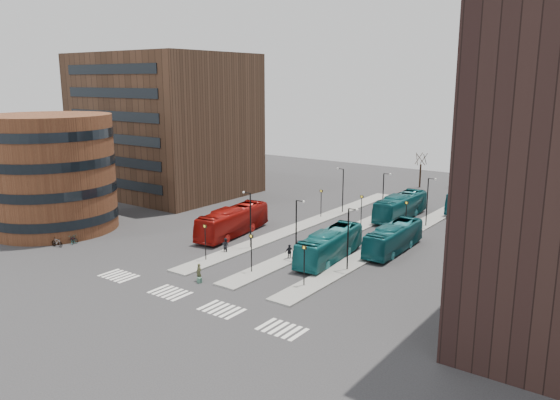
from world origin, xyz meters
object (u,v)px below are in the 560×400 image
Objects in this scene: red_bus at (233,221)px; bicycle_near at (70,239)px; bicycle_mid at (57,242)px; bicycle_far at (71,239)px; commuter_a at (226,245)px; suitcase at (199,280)px; teal_bus_a at (330,245)px; commuter_b at (289,252)px; traveller at (199,272)px; commuter_c at (299,248)px; teal_bus_d at (472,198)px; teal_bus_b at (401,206)px; teal_bus_c at (394,238)px.

red_bus reaches higher than bicycle_near.
bicycle_far is at bearing -8.99° from bicycle_mid.
bicycle_mid is (-16.41, -9.42, -0.32)m from commuter_a.
red_bus is (-7.90, 13.70, 1.41)m from suitcase.
commuter_b is at bearing -150.66° from teal_bus_a.
bicycle_far is at bearing 12.84° from bicycle_near.
traveller is 20.09m from bicycle_near.
commuter_c is (2.88, 11.82, 0.60)m from suitcase.
bicycle_near is (-23.31, -11.56, -0.35)m from commuter_c.
red_bus is 14.05m from teal_bus_a.
teal_bus_d is 7.14× the size of bicycle_far.
teal_bus_a is 6.62× the size of commuter_c.
teal_bus_d reaches higher than commuter_c.
bicycle_mid is at bearing -127.03° from teal_bus_b.
bicycle_mid is at bearing -123.41° from teal_bus_d.
red_bus is 6.72× the size of bicycle_far.
teal_bus_d is (11.07, 42.86, 1.52)m from suitcase.
bicycle_near reaches higher than bicycle_far.
teal_bus_d is at bearing 57.58° from teal_bus_b.
teal_bus_a is at bearing -83.28° from bicycle_far.
commuter_c is at bearing 77.00° from traveller.
commuter_c is (3.22, 11.51, 0.02)m from traveller.
bicycle_far is (-20.08, 0.07, -0.36)m from traveller.
teal_bus_b reaches higher than teal_bus_a.
bicycle_far is (-30.59, -18.67, -1.02)m from teal_bus_c.
teal_bus_d is 7.94× the size of commuter_b.
commuter_c is 25.96m from bicycle_far.
commuter_b is (2.75, 10.22, 0.55)m from suitcase.
bicycle_near is (-31.50, -42.61, -1.27)m from teal_bus_d.
commuter_b is at bearing 33.31° from commuter_c.
teal_bus_c is at bearing -16.10° from commuter_b.
teal_bus_a is 30.70m from teal_bus_d.
commuter_b is at bearing 80.68° from suitcase.
commuter_a is at bearing 122.29° from suitcase.
bicycle_near is 1.13× the size of bicycle_mid.
teal_bus_a is 0.88× the size of teal_bus_d.
teal_bus_c is at bearing 52.25° from teal_bus_a.
teal_bus_d is 32.12m from commuter_c.
commuter_c is at bearing -95.88° from teal_bus_b.
teal_bus_d is 54.33m from bicycle_mid.
red_bus is 34.80m from teal_bus_d.
bicycle_mid is (-20.08, -1.70, -0.33)m from traveller.
teal_bus_c reaches higher than commuter_b.
commuter_b is at bearing 75.30° from traveller.
teal_bus_a is at bearing -86.96° from teal_bus_b.
bicycle_far is at bearing -140.74° from red_bus.
red_bus is at bearing 95.84° from commuter_b.
teal_bus_d reaches higher than teal_bus_c.
commuter_a is 18.11m from bicycle_far.
teal_bus_b is 21.10m from commuter_c.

